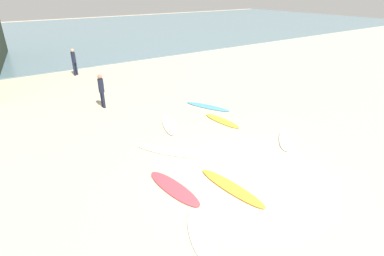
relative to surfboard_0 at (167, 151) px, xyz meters
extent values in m
plane|color=beige|center=(1.24, -2.94, -0.03)|extent=(120.00, 120.00, 0.00)
cube|color=slate|center=(1.24, 34.83, 0.01)|extent=(120.00, 40.00, 0.08)
ellipsoid|color=silver|center=(0.00, 0.00, 0.00)|extent=(1.84, 2.35, 0.06)
ellipsoid|color=gold|center=(0.47, -3.13, 0.01)|extent=(0.76, 2.64, 0.08)
ellipsoid|color=yellow|center=(3.56, 0.97, 0.01)|extent=(0.68, 2.14, 0.08)
ellipsoid|color=#EEE3CC|center=(1.32, 2.10, 0.01)|extent=(1.41, 2.40, 0.08)
ellipsoid|color=white|center=(4.49, -1.98, 0.01)|extent=(1.91, 1.71, 0.08)
ellipsoid|color=#D14451|center=(-1.02, -2.13, 0.01)|extent=(0.85, 2.38, 0.08)
ellipsoid|color=#4EA0D1|center=(4.13, 2.80, 0.00)|extent=(1.48, 2.52, 0.07)
ellipsoid|color=white|center=(-1.46, -4.11, 0.00)|extent=(1.31, 1.99, 0.06)
cylinder|color=#191E33|center=(0.19, 13.10, 0.41)|extent=(0.14, 0.14, 0.88)
cylinder|color=#191E33|center=(0.36, 13.20, 0.41)|extent=(0.14, 0.14, 0.88)
cylinder|color=#191E33|center=(0.27, 13.15, 1.22)|extent=(0.39, 0.39, 0.74)
sphere|color=tan|center=(0.27, 13.15, 1.71)|extent=(0.24, 0.24, 0.24)
cylinder|color=#191E33|center=(-0.34, 6.03, 0.39)|extent=(0.14, 0.14, 0.83)
cylinder|color=#191E33|center=(-0.33, 5.83, 0.39)|extent=(0.14, 0.14, 0.83)
cylinder|color=#191E33|center=(-0.34, 5.93, 1.15)|extent=(0.29, 0.29, 0.69)
sphere|color=#9E7051|center=(-0.34, 5.93, 1.61)|extent=(0.23, 0.23, 0.23)
camera|label=1|loc=(-4.90, -8.66, 5.69)|focal=27.88mm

